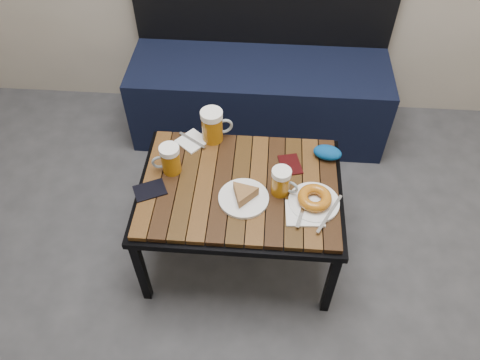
# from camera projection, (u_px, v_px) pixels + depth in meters

# --- Properties ---
(bench) EXTENTS (1.40, 0.50, 0.95)m
(bench) POSITION_uv_depth(u_px,v_px,m) (259.00, 89.00, 2.64)
(bench) COLOR black
(bench) RESTS_ON ground
(cafe_table) EXTENTS (0.84, 0.62, 0.47)m
(cafe_table) POSITION_uv_depth(u_px,v_px,m) (240.00, 191.00, 1.94)
(cafe_table) COLOR black
(cafe_table) RESTS_ON ground
(beer_mug_left) EXTENTS (0.13, 0.09, 0.13)m
(beer_mug_left) POSITION_uv_depth(u_px,v_px,m) (170.00, 159.00, 1.91)
(beer_mug_left) COLOR #A1610C
(beer_mug_left) RESTS_ON cafe_table
(beer_mug_centre) EXTENTS (0.15, 0.12, 0.15)m
(beer_mug_centre) POSITION_uv_depth(u_px,v_px,m) (213.00, 126.00, 2.03)
(beer_mug_centre) COLOR #A1610C
(beer_mug_centre) RESTS_ON cafe_table
(beer_mug_right) EXTENTS (0.12, 0.10, 0.12)m
(beer_mug_right) POSITION_uv_depth(u_px,v_px,m) (281.00, 182.00, 1.83)
(beer_mug_right) COLOR #A1610C
(beer_mug_right) RESTS_ON cafe_table
(plate_pie) EXTENTS (0.20, 0.20, 0.06)m
(plate_pie) POSITION_uv_depth(u_px,v_px,m) (244.00, 196.00, 1.84)
(plate_pie) COLOR white
(plate_pie) RESTS_ON cafe_table
(plate_bagel) EXTENTS (0.21, 0.25, 0.06)m
(plate_bagel) POSITION_uv_depth(u_px,v_px,m) (314.00, 200.00, 1.82)
(plate_bagel) COLOR white
(plate_bagel) RESTS_ON cafe_table
(napkin_left) EXTENTS (0.16, 0.16, 0.01)m
(napkin_left) POSITION_uv_depth(u_px,v_px,m) (192.00, 141.00, 2.07)
(napkin_left) COLOR white
(napkin_left) RESTS_ON cafe_table
(napkin_right) EXTENTS (0.15, 0.13, 0.01)m
(napkin_right) POSITION_uv_depth(u_px,v_px,m) (305.00, 213.00, 1.80)
(napkin_right) COLOR white
(napkin_right) RESTS_ON cafe_table
(passport_navy) EXTENTS (0.15, 0.14, 0.01)m
(passport_navy) POSITION_uv_depth(u_px,v_px,m) (150.00, 190.00, 1.88)
(passport_navy) COLOR black
(passport_navy) RESTS_ON cafe_table
(passport_burgundy) EXTENTS (0.11, 0.14, 0.01)m
(passport_burgundy) POSITION_uv_depth(u_px,v_px,m) (290.00, 165.00, 1.98)
(passport_burgundy) COLOR black
(passport_burgundy) RESTS_ON cafe_table
(knit_pouch) EXTENTS (0.13, 0.10, 0.05)m
(knit_pouch) POSITION_uv_depth(u_px,v_px,m) (327.00, 153.00, 1.99)
(knit_pouch) COLOR navy
(knit_pouch) RESTS_ON cafe_table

